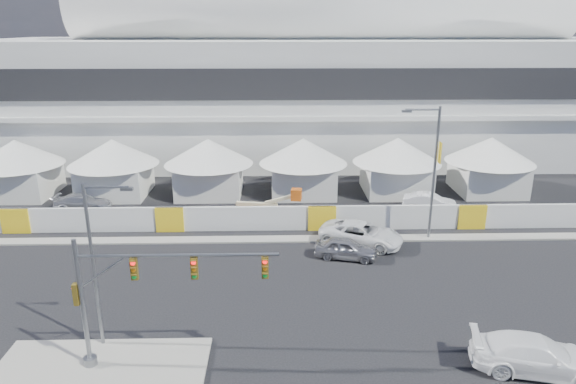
{
  "coord_description": "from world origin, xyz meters",
  "views": [
    {
      "loc": [
        2.36,
        -23.49,
        15.52
      ],
      "look_at": [
        3.2,
        10.0,
        4.64
      ],
      "focal_mm": 32.0,
      "sensor_mm": 36.0,
      "label": 1
    }
  ],
  "objects_px": {
    "lot_car_a": "(430,202)",
    "traffic_mast": "(129,296)",
    "pickup_curb": "(361,234)",
    "lot_car_c": "(83,202)",
    "sedan_silver": "(346,248)",
    "streetlight_median": "(97,255)",
    "boom_lift": "(252,214)",
    "streetlight_curb": "(432,165)",
    "pickup_near": "(536,355)"
  },
  "relations": [
    {
      "from": "streetlight_median",
      "to": "lot_car_c",
      "type": "bearing_deg",
      "value": 112.34
    },
    {
      "from": "pickup_near",
      "to": "boom_lift",
      "type": "xyz_separation_m",
      "value": [
        -14.12,
        19.14,
        0.01
      ]
    },
    {
      "from": "lot_car_a",
      "to": "traffic_mast",
      "type": "distance_m",
      "value": 29.61
    },
    {
      "from": "sedan_silver",
      "to": "pickup_near",
      "type": "distance_m",
      "value": 14.48
    },
    {
      "from": "lot_car_c",
      "to": "pickup_curb",
      "type": "bearing_deg",
      "value": -108.62
    },
    {
      "from": "pickup_curb",
      "to": "boom_lift",
      "type": "relative_size",
      "value": 0.95
    },
    {
      "from": "sedan_silver",
      "to": "pickup_curb",
      "type": "height_order",
      "value": "pickup_curb"
    },
    {
      "from": "lot_car_c",
      "to": "traffic_mast",
      "type": "distance_m",
      "value": 24.6
    },
    {
      "from": "pickup_curb",
      "to": "traffic_mast",
      "type": "xyz_separation_m",
      "value": [
        -13.05,
        -14.04,
        2.96
      ]
    },
    {
      "from": "pickup_curb",
      "to": "lot_car_a",
      "type": "bearing_deg",
      "value": -20.36
    },
    {
      "from": "lot_car_c",
      "to": "streetlight_median",
      "type": "height_order",
      "value": "streetlight_median"
    },
    {
      "from": "sedan_silver",
      "to": "lot_car_c",
      "type": "distance_m",
      "value": 24.2
    },
    {
      "from": "pickup_near",
      "to": "traffic_mast",
      "type": "distance_m",
      "value": 19.11
    },
    {
      "from": "streetlight_curb",
      "to": "sedan_silver",
      "type": "bearing_deg",
      "value": -153.38
    },
    {
      "from": "sedan_silver",
      "to": "streetlight_median",
      "type": "relative_size",
      "value": 0.51
    },
    {
      "from": "sedan_silver",
      "to": "traffic_mast",
      "type": "bearing_deg",
      "value": 149.25
    },
    {
      "from": "sedan_silver",
      "to": "boom_lift",
      "type": "bearing_deg",
      "value": 59.84
    },
    {
      "from": "traffic_mast",
      "to": "streetlight_median",
      "type": "distance_m",
      "value": 2.85
    },
    {
      "from": "pickup_curb",
      "to": "lot_car_c",
      "type": "xyz_separation_m",
      "value": [
        -23.31,
        8.1,
        -0.14
      ]
    },
    {
      "from": "lot_car_a",
      "to": "boom_lift",
      "type": "height_order",
      "value": "boom_lift"
    },
    {
      "from": "lot_car_c",
      "to": "lot_car_a",
      "type": "bearing_deg",
      "value": -90.91
    },
    {
      "from": "traffic_mast",
      "to": "boom_lift",
      "type": "distance_m",
      "value": 19.21
    },
    {
      "from": "sedan_silver",
      "to": "streetlight_median",
      "type": "bearing_deg",
      "value": 140.43
    },
    {
      "from": "lot_car_a",
      "to": "lot_car_c",
      "type": "distance_m",
      "value": 30.55
    },
    {
      "from": "sedan_silver",
      "to": "streetlight_curb",
      "type": "xyz_separation_m",
      "value": [
        6.57,
        3.29,
        5.13
      ]
    },
    {
      "from": "pickup_near",
      "to": "lot_car_c",
      "type": "height_order",
      "value": "pickup_near"
    },
    {
      "from": "pickup_curb",
      "to": "streetlight_median",
      "type": "height_order",
      "value": "streetlight_median"
    },
    {
      "from": "pickup_curb",
      "to": "traffic_mast",
      "type": "distance_m",
      "value": 19.39
    },
    {
      "from": "pickup_curb",
      "to": "streetlight_curb",
      "type": "xyz_separation_m",
      "value": [
        5.12,
        1.01,
        5.01
      ]
    },
    {
      "from": "sedan_silver",
      "to": "pickup_curb",
      "type": "xyz_separation_m",
      "value": [
        1.45,
        2.28,
        0.11
      ]
    },
    {
      "from": "lot_car_a",
      "to": "lot_car_c",
      "type": "height_order",
      "value": "lot_car_a"
    },
    {
      "from": "pickup_near",
      "to": "streetlight_median",
      "type": "relative_size",
      "value": 0.69
    },
    {
      "from": "lot_car_a",
      "to": "streetlight_median",
      "type": "distance_m",
      "value": 29.9
    },
    {
      "from": "pickup_curb",
      "to": "streetlight_curb",
      "type": "bearing_deg",
      "value": -54.52
    },
    {
      "from": "pickup_curb",
      "to": "traffic_mast",
      "type": "bearing_deg",
      "value": 161.39
    },
    {
      "from": "pickup_near",
      "to": "streetlight_median",
      "type": "bearing_deg",
      "value": 95.16
    },
    {
      "from": "streetlight_median",
      "to": "streetlight_curb",
      "type": "bearing_deg",
      "value": 33.55
    },
    {
      "from": "boom_lift",
      "to": "pickup_near",
      "type": "bearing_deg",
      "value": -44.12
    },
    {
      "from": "lot_car_a",
      "to": "streetlight_curb",
      "type": "bearing_deg",
      "value": -179.75
    },
    {
      "from": "lot_car_a",
      "to": "traffic_mast",
      "type": "bearing_deg",
      "value": 155.21
    },
    {
      "from": "traffic_mast",
      "to": "lot_car_c",
      "type": "bearing_deg",
      "value": 114.87
    },
    {
      "from": "lot_car_c",
      "to": "streetlight_curb",
      "type": "bearing_deg",
      "value": -103.45
    },
    {
      "from": "pickup_near",
      "to": "lot_car_a",
      "type": "distance_m",
      "value": 22.17
    },
    {
      "from": "pickup_curb",
      "to": "streetlight_curb",
      "type": "relative_size",
      "value": 0.6
    },
    {
      "from": "lot_car_c",
      "to": "streetlight_curb",
      "type": "height_order",
      "value": "streetlight_curb"
    },
    {
      "from": "streetlight_median",
      "to": "lot_car_a",
      "type": "bearing_deg",
      "value": 41.5
    },
    {
      "from": "lot_car_c",
      "to": "traffic_mast",
      "type": "height_order",
      "value": "traffic_mast"
    },
    {
      "from": "sedan_silver",
      "to": "streetlight_curb",
      "type": "bearing_deg",
      "value": -49.53
    },
    {
      "from": "sedan_silver",
      "to": "streetlight_curb",
      "type": "distance_m",
      "value": 8.96
    },
    {
      "from": "streetlight_curb",
      "to": "boom_lift",
      "type": "height_order",
      "value": "streetlight_curb"
    }
  ]
}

